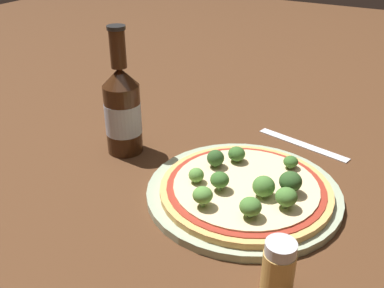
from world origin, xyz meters
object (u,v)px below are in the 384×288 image
beer_bottle (123,109)px  pepper_shaker (278,270)px  pizza (246,188)px  fork (303,144)px

beer_bottle → pepper_shaker: (-0.19, -0.35, -0.04)m
pizza → beer_bottle: 0.26m
beer_bottle → pepper_shaker: beer_bottle is taller
pizza → pepper_shaker: (-0.15, -0.10, 0.02)m
beer_bottle → fork: bearing=-57.2°
beer_bottle → pepper_shaker: size_ratio=3.03×
pepper_shaker → fork: (0.36, 0.08, -0.03)m
pizza → fork: bearing=-6.5°
pizza → fork: pizza is taller
beer_bottle → pepper_shaker: 0.40m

